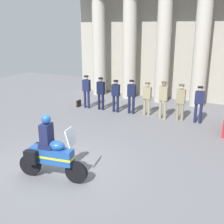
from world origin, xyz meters
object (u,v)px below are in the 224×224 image
Objects in this scene: officer_in_row_3 at (132,94)px; briefcase_on_ground at (79,103)px; officer_in_row_1 at (101,91)px; motorcycle_with_rider at (49,153)px; officer_in_row_2 at (116,93)px; officer_in_row_4 at (147,96)px; officer_in_row_5 at (163,97)px; officer_in_row_6 at (181,100)px; officer_in_row_7 at (199,102)px; officer_in_row_0 at (87,89)px.

officer_in_row_3 is 3.11m from briefcase_on_ground.
motorcycle_with_rider reaches higher than officer_in_row_1.
officer_in_row_1 is at bearing -4.69° from officer_in_row_2.
officer_in_row_5 is at bearing 165.75° from officer_in_row_4.
motorcycle_with_rider is (-1.25, -6.61, -0.25)m from officer_in_row_5.
officer_in_row_1 is 4.07m from officer_in_row_6.
officer_in_row_4 is at bearing -2.87° from officer_in_row_7.
officer_in_row_7 is 7.34m from motorcycle_with_rider.
officer_in_row_5 is 1.06× the size of officer_in_row_7.
officer_in_row_1 is at bearing 0.82° from officer_in_row_4.
officer_in_row_5 reaches higher than officer_in_row_0.
officer_in_row_2 is 0.92× the size of officer_in_row_5.
motorcycle_with_rider is at bearing 70.78° from officer_in_row_6.
officer_in_row_0 reaches higher than officer_in_row_7.
motorcycle_with_rider is 5.79× the size of briefcase_on_ground.
officer_in_row_0 is at bearing -1.20° from officer_in_row_6.
officer_in_row_3 is at bearing -179.61° from officer_in_row_0.
officer_in_row_1 is 3.29m from officer_in_row_5.
officer_in_row_0 reaches higher than officer_in_row_1.
officer_in_row_1 is 0.80× the size of motorcycle_with_rider.
officer_in_row_7 is at bearing 178.22° from officer_in_row_3.
officer_in_row_6 is at bearing 177.15° from officer_in_row_3.
officer_in_row_6 reaches higher than officer_in_row_1.
officer_in_row_3 reaches higher than officer_in_row_2.
briefcase_on_ground is (-6.21, -0.17, -0.80)m from officer_in_row_7.
officer_in_row_3 is 2.41m from officer_in_row_6.
officer_in_row_7 reaches higher than briefcase_on_ground.
officer_in_row_2 is at bearing 175.31° from officer_in_row_1.
briefcase_on_ground is (-3.38, 6.60, -0.61)m from motorcycle_with_rider.
officer_in_row_6 is 4.69× the size of briefcase_on_ground.
officer_in_row_0 is 5.70m from officer_in_row_7.
officer_in_row_6 is (2.41, -0.02, 0.00)m from officer_in_row_3.
officer_in_row_2 is at bearing 177.72° from officer_in_row_0.
officer_in_row_5 is 1.59m from officer_in_row_7.
officer_in_row_6 is 5.47m from briefcase_on_ground.
officer_in_row_1 is 1.04× the size of officer_in_row_4.
officer_in_row_7 is (1.58, 0.16, -0.06)m from officer_in_row_5.
officer_in_row_0 is at bearing 104.57° from motorcycle_with_rider.
officer_in_row_5 is at bearing 70.38° from motorcycle_with_rider.
officer_in_row_5 reaches higher than briefcase_on_ground.
officer_in_row_5 is at bearing 3.32° from officer_in_row_7.
officer_in_row_5 reaches higher than officer_in_row_1.
officer_in_row_6 reaches higher than officer_in_row_4.
briefcase_on_ground is at bearing -0.89° from officer_in_row_0.
briefcase_on_ground is at bearing 0.46° from officer_in_row_4.
officer_in_row_3 is 3.21m from officer_in_row_7.
officer_in_row_7 is (5.70, 0.16, -0.04)m from officer_in_row_0.
motorcycle_with_rider reaches higher than officer_in_row_2.
briefcase_on_ground is (-2.21, -0.02, -0.78)m from officer_in_row_2.
officer_in_row_4 is (3.28, 0.18, -0.06)m from officer_in_row_0.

